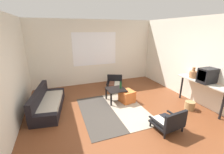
{
  "coord_description": "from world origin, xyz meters",
  "views": [
    {
      "loc": [
        -1.58,
        -3.26,
        2.32
      ],
      "look_at": [
        -0.09,
        0.71,
        0.96
      ],
      "focal_mm": 24.06,
      "sensor_mm": 36.0,
      "label": 1
    }
  ],
  "objects_px": {
    "coffee_table": "(116,91)",
    "glass_bottle": "(121,85)",
    "clay_vase": "(193,74)",
    "armchair_by_window": "(114,83)",
    "wicker_basket": "(190,105)",
    "armchair_striped_foreground": "(169,122)",
    "couch": "(47,103)",
    "console_shelf": "(201,85)",
    "crt_television": "(207,76)",
    "ottoman_orange": "(127,96)"
  },
  "relations": [
    {
      "from": "coffee_table",
      "to": "wicker_basket",
      "type": "height_order",
      "value": "coffee_table"
    },
    {
      "from": "couch",
      "to": "glass_bottle",
      "type": "xyz_separation_m",
      "value": [
        2.3,
        -0.2,
        0.34
      ]
    },
    {
      "from": "crt_television",
      "to": "clay_vase",
      "type": "xyz_separation_m",
      "value": [
        0.0,
        0.47,
        -0.09
      ]
    },
    {
      "from": "console_shelf",
      "to": "armchair_by_window",
      "type": "bearing_deg",
      "value": 126.74
    },
    {
      "from": "ottoman_orange",
      "to": "armchair_striped_foreground",
      "type": "bearing_deg",
      "value": -81.22
    },
    {
      "from": "couch",
      "to": "console_shelf",
      "type": "xyz_separation_m",
      "value": [
        4.34,
        -1.48,
        0.55
      ]
    },
    {
      "from": "armchair_striped_foreground",
      "to": "ottoman_orange",
      "type": "distance_m",
      "value": 1.73
    },
    {
      "from": "crt_television",
      "to": "clay_vase",
      "type": "relative_size",
      "value": 1.38
    },
    {
      "from": "couch",
      "to": "crt_television",
      "type": "distance_m",
      "value": 4.71
    },
    {
      "from": "coffee_table",
      "to": "crt_television",
      "type": "xyz_separation_m",
      "value": [
        2.21,
        -1.4,
        0.71
      ]
    },
    {
      "from": "armchair_by_window",
      "to": "clay_vase",
      "type": "xyz_separation_m",
      "value": [
        1.81,
        -2.09,
        0.76
      ]
    },
    {
      "from": "armchair_by_window",
      "to": "glass_bottle",
      "type": "relative_size",
      "value": 3.33
    },
    {
      "from": "glass_bottle",
      "to": "clay_vase",
      "type": "bearing_deg",
      "value": -24.76
    },
    {
      "from": "armchair_striped_foreground",
      "to": "ottoman_orange",
      "type": "height_order",
      "value": "armchair_striped_foreground"
    },
    {
      "from": "glass_bottle",
      "to": "wicker_basket",
      "type": "relative_size",
      "value": 0.85
    },
    {
      "from": "coffee_table",
      "to": "armchair_by_window",
      "type": "relative_size",
      "value": 0.75
    },
    {
      "from": "coffee_table",
      "to": "console_shelf",
      "type": "bearing_deg",
      "value": -29.74
    },
    {
      "from": "couch",
      "to": "armchair_striped_foreground",
      "type": "xyz_separation_m",
      "value": [
        2.72,
        -2.09,
        0.05
      ]
    },
    {
      "from": "coffee_table",
      "to": "glass_bottle",
      "type": "distance_m",
      "value": 0.25
    },
    {
      "from": "ottoman_orange",
      "to": "clay_vase",
      "type": "xyz_separation_m",
      "value": [
        1.89,
        -0.76,
        0.78
      ]
    },
    {
      "from": "couch",
      "to": "clay_vase",
      "type": "relative_size",
      "value": 5.71
    },
    {
      "from": "armchair_by_window",
      "to": "armchair_striped_foreground",
      "type": "distance_m",
      "value": 3.04
    },
    {
      "from": "couch",
      "to": "console_shelf",
      "type": "relative_size",
      "value": 1.27
    },
    {
      "from": "couch",
      "to": "ottoman_orange",
      "type": "distance_m",
      "value": 2.48
    },
    {
      "from": "couch",
      "to": "armchair_striped_foreground",
      "type": "bearing_deg",
      "value": -37.58
    },
    {
      "from": "coffee_table",
      "to": "glass_bottle",
      "type": "relative_size",
      "value": 2.48
    },
    {
      "from": "clay_vase",
      "to": "armchair_by_window",
      "type": "bearing_deg",
      "value": 130.92
    },
    {
      "from": "armchair_striped_foreground",
      "to": "glass_bottle",
      "type": "bearing_deg",
      "value": 102.44
    },
    {
      "from": "armchair_by_window",
      "to": "wicker_basket",
      "type": "bearing_deg",
      "value": -58.79
    },
    {
      "from": "armchair_by_window",
      "to": "clay_vase",
      "type": "bearing_deg",
      "value": -49.08
    },
    {
      "from": "armchair_striped_foreground",
      "to": "crt_television",
      "type": "bearing_deg",
      "value": 16.29
    },
    {
      "from": "armchair_striped_foreground",
      "to": "console_shelf",
      "type": "bearing_deg",
      "value": 20.58
    },
    {
      "from": "armchair_by_window",
      "to": "clay_vase",
      "type": "height_order",
      "value": "clay_vase"
    },
    {
      "from": "coffee_table",
      "to": "console_shelf",
      "type": "distance_m",
      "value": 2.58
    },
    {
      "from": "console_shelf",
      "to": "coffee_table",
      "type": "bearing_deg",
      "value": 150.26
    },
    {
      "from": "armchair_by_window",
      "to": "crt_television",
      "type": "relative_size",
      "value": 1.72
    },
    {
      "from": "console_shelf",
      "to": "clay_vase",
      "type": "distance_m",
      "value": 0.41
    },
    {
      "from": "clay_vase",
      "to": "glass_bottle",
      "type": "relative_size",
      "value": 1.4
    },
    {
      "from": "couch",
      "to": "coffee_table",
      "type": "relative_size",
      "value": 3.21
    },
    {
      "from": "couch",
      "to": "crt_television",
      "type": "height_order",
      "value": "crt_television"
    },
    {
      "from": "console_shelf",
      "to": "crt_television",
      "type": "distance_m",
      "value": 0.35
    },
    {
      "from": "armchair_striped_foreground",
      "to": "ottoman_orange",
      "type": "xyz_separation_m",
      "value": [
        -0.26,
        1.71,
        -0.05
      ]
    },
    {
      "from": "armchair_striped_foreground",
      "to": "crt_television",
      "type": "relative_size",
      "value": 1.47
    },
    {
      "from": "armchair_by_window",
      "to": "armchair_striped_foreground",
      "type": "bearing_deg",
      "value": -86.54
    },
    {
      "from": "couch",
      "to": "clay_vase",
      "type": "xyz_separation_m",
      "value": [
        4.34,
        -1.14,
        0.78
      ]
    },
    {
      "from": "couch",
      "to": "glass_bottle",
      "type": "height_order",
      "value": "glass_bottle"
    },
    {
      "from": "clay_vase",
      "to": "glass_bottle",
      "type": "height_order",
      "value": "clay_vase"
    },
    {
      "from": "glass_bottle",
      "to": "coffee_table",
      "type": "bearing_deg",
      "value": -175.71
    },
    {
      "from": "armchair_by_window",
      "to": "armchair_striped_foreground",
      "type": "height_order",
      "value": "armchair_striped_foreground"
    },
    {
      "from": "glass_bottle",
      "to": "wicker_basket",
      "type": "distance_m",
      "value": 2.18
    }
  ]
}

